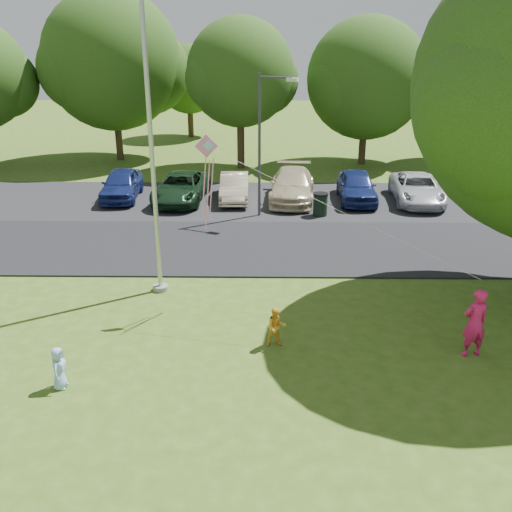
{
  "coord_description": "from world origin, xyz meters",
  "views": [
    {
      "loc": [
        -0.17,
        -11.79,
        7.83
      ],
      "look_at": [
        -0.39,
        4.0,
        1.6
      ],
      "focal_mm": 40.0,
      "sensor_mm": 36.0,
      "label": 1
    }
  ],
  "objects_px": {
    "street_lamp": "(265,134)",
    "kite": "(213,163)",
    "flagpole": "(152,163)",
    "child_blue": "(59,368)",
    "woman": "(475,323)",
    "child_yellow": "(276,327)",
    "trash_can": "(320,205)"
  },
  "relations": [
    {
      "from": "street_lamp",
      "to": "trash_can",
      "type": "xyz_separation_m",
      "value": [
        2.52,
        0.1,
        -3.2
      ]
    },
    {
      "from": "woman",
      "to": "flagpole",
      "type": "bearing_deg",
      "value": -38.47
    },
    {
      "from": "flagpole",
      "to": "street_lamp",
      "type": "distance_m",
      "value": 8.6
    },
    {
      "from": "street_lamp",
      "to": "woman",
      "type": "bearing_deg",
      "value": -42.84
    },
    {
      "from": "flagpole",
      "to": "trash_can",
      "type": "distance_m",
      "value": 10.57
    },
    {
      "from": "child_blue",
      "to": "flagpole",
      "type": "bearing_deg",
      "value": -11.51
    },
    {
      "from": "trash_can",
      "to": "child_yellow",
      "type": "height_order",
      "value": "child_yellow"
    },
    {
      "from": "flagpole",
      "to": "street_lamp",
      "type": "bearing_deg",
      "value": 66.96
    },
    {
      "from": "trash_can",
      "to": "child_yellow",
      "type": "distance_m",
      "value": 11.68
    },
    {
      "from": "flagpole",
      "to": "child_blue",
      "type": "height_order",
      "value": "flagpole"
    },
    {
      "from": "woman",
      "to": "child_blue",
      "type": "height_order",
      "value": "woman"
    },
    {
      "from": "flagpole",
      "to": "street_lamp",
      "type": "xyz_separation_m",
      "value": [
        3.36,
        7.9,
        -0.42
      ]
    },
    {
      "from": "woman",
      "to": "street_lamp",
      "type": "bearing_deg",
      "value": -80.04
    },
    {
      "from": "street_lamp",
      "to": "woman",
      "type": "distance_m",
      "value": 13.24
    },
    {
      "from": "woman",
      "to": "kite",
      "type": "distance_m",
      "value": 8.12
    },
    {
      "from": "child_blue",
      "to": "kite",
      "type": "height_order",
      "value": "kite"
    },
    {
      "from": "trash_can",
      "to": "child_blue",
      "type": "xyz_separation_m",
      "value": [
        -7.31,
        -13.47,
        -0.02
      ]
    },
    {
      "from": "street_lamp",
      "to": "kite",
      "type": "relative_size",
      "value": 0.85
    },
    {
      "from": "child_blue",
      "to": "street_lamp",
      "type": "bearing_deg",
      "value": -16.59
    },
    {
      "from": "trash_can",
      "to": "child_blue",
      "type": "bearing_deg",
      "value": -118.49
    },
    {
      "from": "street_lamp",
      "to": "woman",
      "type": "height_order",
      "value": "street_lamp"
    },
    {
      "from": "street_lamp",
      "to": "woman",
      "type": "relative_size",
      "value": 3.32
    },
    {
      "from": "trash_can",
      "to": "woman",
      "type": "bearing_deg",
      "value": -76.59
    },
    {
      "from": "woman",
      "to": "kite",
      "type": "xyz_separation_m",
      "value": [
        -6.81,
        2.75,
        3.48
      ]
    },
    {
      "from": "trash_can",
      "to": "child_blue",
      "type": "height_order",
      "value": "trash_can"
    },
    {
      "from": "flagpole",
      "to": "child_blue",
      "type": "distance_m",
      "value": 6.72
    },
    {
      "from": "trash_can",
      "to": "kite",
      "type": "height_order",
      "value": "kite"
    },
    {
      "from": "trash_can",
      "to": "woman",
      "type": "relative_size",
      "value": 0.58
    },
    {
      "from": "child_yellow",
      "to": "child_blue",
      "type": "bearing_deg",
      "value": -168.25
    },
    {
      "from": "kite",
      "to": "flagpole",
      "type": "bearing_deg",
      "value": 142.62
    },
    {
      "from": "child_yellow",
      "to": "kite",
      "type": "height_order",
      "value": "kite"
    },
    {
      "from": "flagpole",
      "to": "child_yellow",
      "type": "height_order",
      "value": "flagpole"
    }
  ]
}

